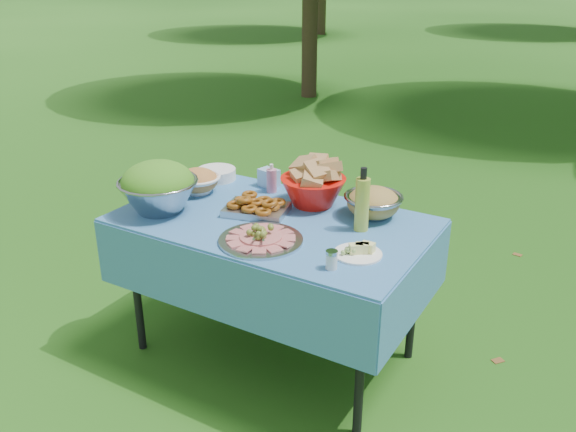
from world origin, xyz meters
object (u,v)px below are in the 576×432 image
(pasta_bowl_steel, at_px, (373,202))
(charcuterie_platter, at_px, (261,233))
(bread_bowl, at_px, (313,184))
(salad_bowl, at_px, (158,187))
(picnic_table, at_px, (273,289))
(oil_bottle, at_px, (362,199))
(plate_stack, at_px, (216,174))

(pasta_bowl_steel, xyz_separation_m, charcuterie_platter, (-0.31, -0.51, -0.03))
(bread_bowl, distance_m, charcuterie_platter, 0.50)
(salad_bowl, height_order, pasta_bowl_steel, salad_bowl)
(picnic_table, xyz_separation_m, charcuterie_platter, (0.08, -0.23, 0.42))
(salad_bowl, distance_m, pasta_bowl_steel, 1.04)
(bread_bowl, bearing_deg, picnic_table, -106.97)
(pasta_bowl_steel, distance_m, charcuterie_platter, 0.60)
(picnic_table, distance_m, pasta_bowl_steel, 0.66)
(bread_bowl, distance_m, oil_bottle, 0.37)
(plate_stack, distance_m, charcuterie_platter, 0.85)
(salad_bowl, distance_m, oil_bottle, 0.98)
(picnic_table, xyz_separation_m, oil_bottle, (0.41, 0.10, 0.53))
(salad_bowl, bearing_deg, pasta_bowl_steel, 26.80)
(pasta_bowl_steel, bearing_deg, bread_bowl, -177.19)
(picnic_table, relative_size, pasta_bowl_steel, 5.33)
(plate_stack, height_order, charcuterie_platter, charcuterie_platter)
(bread_bowl, bearing_deg, oil_bottle, -24.95)
(bread_bowl, xyz_separation_m, charcuterie_platter, (0.01, -0.49, -0.07))
(plate_stack, xyz_separation_m, oil_bottle, (0.97, -0.21, 0.12))
(salad_bowl, xyz_separation_m, pasta_bowl_steel, (0.92, 0.47, -0.05))
(bread_bowl, bearing_deg, plate_stack, 174.99)
(picnic_table, bearing_deg, salad_bowl, -159.83)
(bread_bowl, bearing_deg, salad_bowl, -143.38)
(salad_bowl, distance_m, plate_stack, 0.52)
(bread_bowl, xyz_separation_m, pasta_bowl_steel, (0.32, 0.02, -0.04))
(plate_stack, xyz_separation_m, charcuterie_platter, (0.65, -0.55, 0.01))
(pasta_bowl_steel, height_order, oil_bottle, oil_bottle)
(bread_bowl, relative_size, pasta_bowl_steel, 1.19)
(picnic_table, bearing_deg, bread_bowl, 73.03)
(plate_stack, bearing_deg, salad_bowl, -86.23)
(picnic_table, distance_m, oil_bottle, 0.68)
(plate_stack, bearing_deg, oil_bottle, -12.23)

